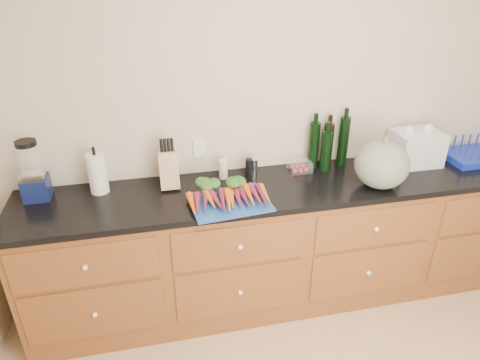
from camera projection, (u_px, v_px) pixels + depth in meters
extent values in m
cube|color=beige|center=(284.00, 116.00, 2.96)|extent=(4.10, 0.05, 2.60)
cube|color=brown|center=(292.00, 243.00, 3.07)|extent=(3.60, 0.60, 0.90)
cube|color=brown|center=(85.00, 266.00, 2.43)|extent=(0.82, 0.01, 0.28)
sphere|color=white|center=(85.00, 268.00, 2.41)|extent=(0.03, 0.03, 0.03)
cube|color=brown|center=(95.00, 313.00, 2.59)|extent=(0.82, 0.01, 0.38)
sphere|color=white|center=(95.00, 315.00, 2.58)|extent=(0.03, 0.03, 0.03)
cube|color=brown|center=(240.00, 246.00, 2.60)|extent=(0.82, 0.01, 0.28)
sphere|color=white|center=(240.00, 247.00, 2.58)|extent=(0.03, 0.03, 0.03)
cube|color=brown|center=(240.00, 291.00, 2.76)|extent=(0.82, 0.01, 0.38)
sphere|color=white|center=(240.00, 293.00, 2.75)|extent=(0.03, 0.03, 0.03)
cube|color=brown|center=(375.00, 228.00, 2.77)|extent=(0.82, 0.01, 0.28)
sphere|color=white|center=(377.00, 229.00, 2.75)|extent=(0.03, 0.03, 0.03)
cube|color=brown|center=(368.00, 272.00, 2.93)|extent=(0.82, 0.01, 0.38)
sphere|color=white|center=(369.00, 273.00, 2.92)|extent=(0.03, 0.03, 0.03)
cube|color=black|center=(296.00, 186.00, 2.85)|extent=(3.64, 0.62, 0.04)
cube|color=#1D4C9F|center=(229.00, 202.00, 2.61)|extent=(0.51, 0.40, 0.01)
cone|color=orange|center=(192.00, 204.00, 2.54)|extent=(0.05, 0.22, 0.05)
cone|color=maroon|center=(198.00, 203.00, 2.54)|extent=(0.05, 0.22, 0.05)
cone|color=maroon|center=(204.00, 203.00, 2.55)|extent=(0.05, 0.22, 0.05)
cone|color=orange|center=(210.00, 202.00, 2.56)|extent=(0.05, 0.22, 0.05)
cone|color=maroon|center=(216.00, 201.00, 2.56)|extent=(0.05, 0.22, 0.05)
cone|color=maroon|center=(222.00, 201.00, 2.57)|extent=(0.05, 0.22, 0.05)
cone|color=orange|center=(227.00, 200.00, 2.58)|extent=(0.05, 0.22, 0.05)
ellipsoid|color=#1A4B19|center=(206.00, 188.00, 2.70)|extent=(0.22, 0.13, 0.07)
cone|color=orange|center=(233.00, 200.00, 2.58)|extent=(0.05, 0.22, 0.05)
cone|color=maroon|center=(238.00, 199.00, 2.59)|extent=(0.05, 0.22, 0.05)
cone|color=maroon|center=(244.00, 198.00, 2.60)|extent=(0.05, 0.22, 0.05)
cone|color=orange|center=(250.00, 198.00, 2.60)|extent=(0.05, 0.22, 0.05)
cone|color=maroon|center=(255.00, 197.00, 2.61)|extent=(0.05, 0.22, 0.05)
cone|color=maroon|center=(261.00, 196.00, 2.62)|extent=(0.05, 0.22, 0.05)
cone|color=orange|center=(266.00, 196.00, 2.62)|extent=(0.05, 0.22, 0.05)
ellipsoid|color=#1A4B19|center=(244.00, 184.00, 2.74)|extent=(0.22, 0.13, 0.07)
ellipsoid|color=#5B6857|center=(382.00, 165.00, 2.74)|extent=(0.35, 0.35, 0.31)
cube|color=#0F1848|center=(37.00, 188.00, 2.64)|extent=(0.15, 0.15, 0.14)
cube|color=silver|center=(32.00, 176.00, 2.57)|extent=(0.13, 0.09, 0.04)
cylinder|color=white|center=(30.00, 160.00, 2.55)|extent=(0.12, 0.12, 0.20)
cylinder|color=black|center=(25.00, 143.00, 2.50)|extent=(0.12, 0.12, 0.03)
cylinder|color=white|center=(97.00, 173.00, 2.68)|extent=(0.12, 0.12, 0.26)
cube|color=tan|center=(169.00, 169.00, 2.75)|extent=(0.12, 0.12, 0.24)
cylinder|color=white|center=(223.00, 169.00, 2.88)|extent=(0.06, 0.06, 0.13)
cylinder|color=black|center=(249.00, 167.00, 2.92)|extent=(0.05, 0.05, 0.12)
cylinder|color=white|center=(254.00, 167.00, 2.93)|extent=(0.05, 0.05, 0.12)
cube|color=white|center=(299.00, 166.00, 2.99)|extent=(0.16, 0.12, 0.07)
cylinder|color=black|center=(314.00, 145.00, 3.00)|extent=(0.07, 0.07, 0.33)
cylinder|color=black|center=(328.00, 145.00, 3.03)|extent=(0.07, 0.07, 0.31)
cylinder|color=black|center=(343.00, 141.00, 3.03)|extent=(0.07, 0.07, 0.35)
cylinder|color=black|center=(326.00, 151.00, 2.96)|extent=(0.07, 0.07, 0.29)
cube|color=#1327A7|center=(472.00, 156.00, 3.17)|extent=(0.40, 0.32, 0.05)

